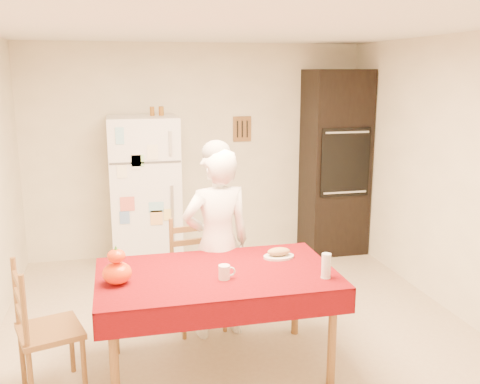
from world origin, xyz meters
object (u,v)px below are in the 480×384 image
object	(u,v)px
chair_far	(196,269)
wine_glass	(326,266)
chair_left	(39,325)
oven_cabinet	(335,162)
refrigerator	(145,193)
dining_table	(217,281)
coffee_mug	(224,272)
bread_plate	(279,257)
pumpkin_lower	(117,273)
seated_woman	(217,244)

from	to	relation	value
chair_far	wine_glass	size ratio (longest dim) A/B	5.40
chair_far	chair_left	distance (m)	1.43
oven_cabinet	chair_left	world-z (taller)	oven_cabinet
wine_glass	refrigerator	bearing A→B (deg)	112.58
refrigerator	dining_table	distance (m)	2.38
wine_glass	oven_cabinet	bearing A→B (deg)	66.01
oven_cabinet	coffee_mug	world-z (taller)	oven_cabinet
oven_cabinet	bread_plate	xyz separation A→B (m)	(-1.39, -2.20, -0.33)
oven_cabinet	pumpkin_lower	distance (m)	3.58
pumpkin_lower	wine_glass	bearing A→B (deg)	-9.03
bread_plate	chair_far	bearing A→B (deg)	134.71
oven_cabinet	dining_table	xyz separation A→B (m)	(-1.91, -2.39, -0.41)
refrigerator	chair_far	size ratio (longest dim) A/B	1.79
chair_left	dining_table	bearing A→B (deg)	-104.78
refrigerator	wine_glass	bearing A→B (deg)	-67.42
chair_left	oven_cabinet	bearing A→B (deg)	-68.93
dining_table	chair_left	bearing A→B (deg)	-177.99
refrigerator	wine_glass	xyz separation A→B (m)	(1.09, -2.62, -0.00)
chair_far	pumpkin_lower	xyz separation A→B (m)	(-0.65, -0.82, 0.33)
chair_left	bread_plate	xyz separation A→B (m)	(1.75, 0.23, 0.26)
pumpkin_lower	bread_plate	distance (m)	1.25
bread_plate	chair_left	bearing A→B (deg)	-172.39
chair_left	wine_glass	distance (m)	1.99
wine_glass	bread_plate	bearing A→B (deg)	112.82
coffee_mug	refrigerator	bearing A→B (deg)	99.04
dining_table	bread_plate	distance (m)	0.56
oven_cabinet	chair_far	distance (m)	2.61
chair_left	seated_woman	xyz separation A→B (m)	(1.33, 0.58, 0.29)
seated_woman	bread_plate	world-z (taller)	seated_woman
pumpkin_lower	bread_plate	xyz separation A→B (m)	(1.22, 0.24, -0.07)
oven_cabinet	coffee_mug	bearing A→B (deg)	-126.65
chair_left	refrigerator	bearing A→B (deg)	-36.43
chair_far	chair_left	xyz separation A→B (m)	(-1.18, -0.81, 0.00)
refrigerator	pumpkin_lower	xyz separation A→B (m)	(-0.33, -2.40, -0.01)
chair_far	bread_plate	world-z (taller)	chair_far
chair_far	seated_woman	xyz separation A→B (m)	(0.15, -0.22, 0.29)
chair_far	chair_left	world-z (taller)	same
chair_left	pumpkin_lower	world-z (taller)	chair_left
wine_glass	bread_plate	distance (m)	0.52
pumpkin_lower	coffee_mug	bearing A→B (deg)	-6.87
dining_table	oven_cabinet	bearing A→B (deg)	51.37
chair_far	dining_table	bearing A→B (deg)	-95.78
pumpkin_lower	wine_glass	world-z (taller)	wine_glass
oven_cabinet	dining_table	size ratio (longest dim) A/B	1.29
oven_cabinet	bread_plate	size ratio (longest dim) A/B	9.17
wine_glass	chair_left	bearing A→B (deg)	173.06
coffee_mug	bread_plate	bearing A→B (deg)	33.65
coffee_mug	wine_glass	bearing A→B (deg)	-11.24
oven_cabinet	pumpkin_lower	xyz separation A→B (m)	(-2.61, -2.45, -0.26)
coffee_mug	bread_plate	xyz separation A→B (m)	(0.50, 0.33, -0.04)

